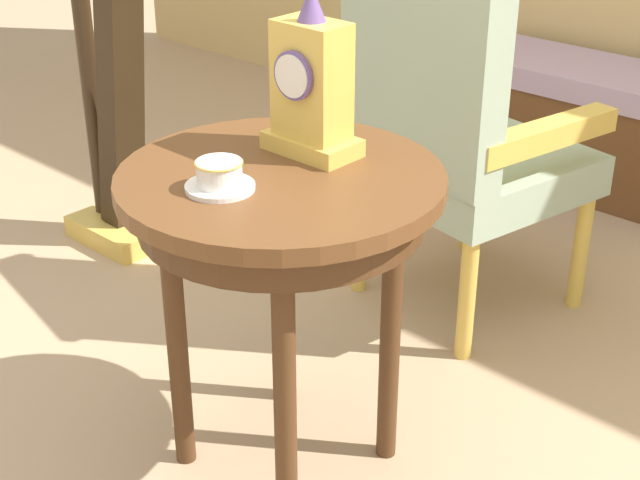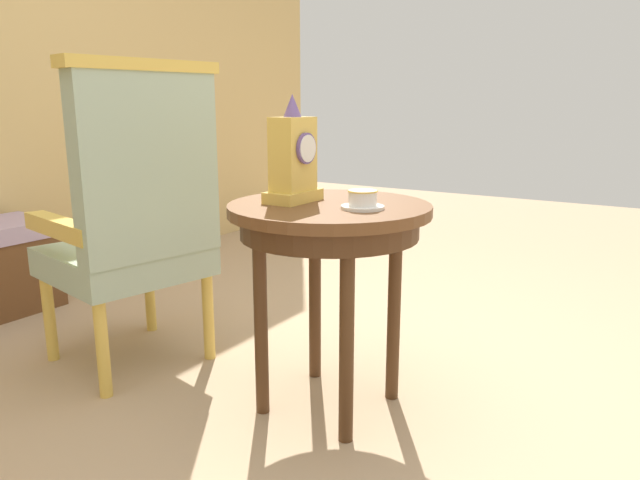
{
  "view_description": "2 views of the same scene",
  "coord_description": "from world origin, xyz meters",
  "px_view_note": "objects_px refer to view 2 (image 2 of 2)",
  "views": [
    {
      "loc": [
        1.28,
        -1.08,
        1.39
      ],
      "look_at": [
        0.14,
        0.16,
        0.54
      ],
      "focal_mm": 52.68,
      "sensor_mm": 36.0,
      "label": 1
    },
    {
      "loc": [
        -1.46,
        -0.86,
        0.99
      ],
      "look_at": [
        0.05,
        0.1,
        0.58
      ],
      "focal_mm": 33.12,
      "sensor_mm": 36.0,
      "label": 2
    }
  ],
  "objects_px": {
    "teacup_left": "(363,200)",
    "armchair": "(135,216)",
    "side_table": "(329,231)",
    "mantel_clock": "(293,159)"
  },
  "relations": [
    {
      "from": "side_table",
      "to": "teacup_left",
      "type": "bearing_deg",
      "value": -101.19
    },
    {
      "from": "mantel_clock",
      "to": "armchair",
      "type": "height_order",
      "value": "armchair"
    },
    {
      "from": "teacup_left",
      "to": "armchair",
      "type": "distance_m",
      "value": 0.9
    },
    {
      "from": "teacup_left",
      "to": "mantel_clock",
      "type": "xyz_separation_m",
      "value": [
        -0.0,
        0.25,
        0.11
      ]
    },
    {
      "from": "side_table",
      "to": "armchair",
      "type": "height_order",
      "value": "armchair"
    },
    {
      "from": "teacup_left",
      "to": "mantel_clock",
      "type": "height_order",
      "value": "mantel_clock"
    },
    {
      "from": "side_table",
      "to": "mantel_clock",
      "type": "distance_m",
      "value": 0.25
    },
    {
      "from": "side_table",
      "to": "armchair",
      "type": "relative_size",
      "value": 0.6
    },
    {
      "from": "teacup_left",
      "to": "armchair",
      "type": "bearing_deg",
      "value": 96.8
    },
    {
      "from": "mantel_clock",
      "to": "armchair",
      "type": "bearing_deg",
      "value": 99.24
    }
  ]
}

